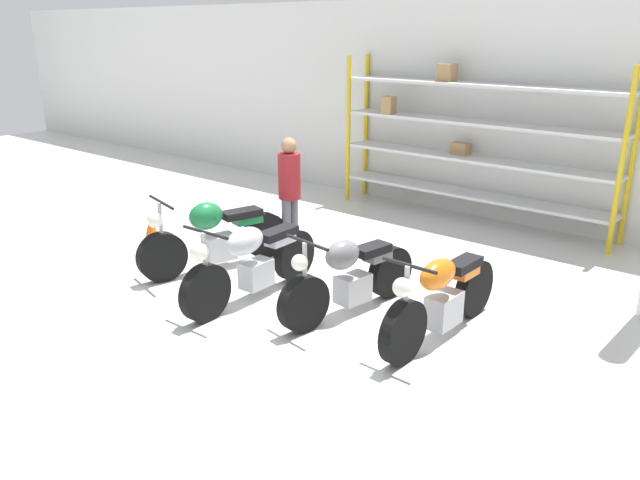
{
  "coord_description": "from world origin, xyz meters",
  "views": [
    {
      "loc": [
        4.52,
        -5.06,
        3.12
      ],
      "look_at": [
        0.0,
        0.4,
        0.7
      ],
      "focal_mm": 35.0,
      "sensor_mm": 36.0,
      "label": 1
    }
  ],
  "objects": [
    {
      "name": "motorcycle_silver",
      "position": [
        -0.53,
        -0.22,
        0.47
      ],
      "size": [
        0.69,
        2.2,
        1.04
      ],
      "rotation": [
        0.0,
        0.0,
        -1.54
      ],
      "color": "black",
      "rests_on": "ground_plane"
    },
    {
      "name": "ground_plane",
      "position": [
        0.0,
        0.0,
        0.0
      ],
      "size": [
        30.0,
        30.0,
        0.0
      ],
      "primitive_type": "plane",
      "color": "silver"
    },
    {
      "name": "traffic_cone",
      "position": [
        -2.9,
        0.04,
        0.28
      ],
      "size": [
        0.32,
        0.32,
        0.55
      ],
      "color": "orange",
      "rests_on": "ground_plane"
    },
    {
      "name": "motorcycle_green",
      "position": [
        -1.64,
        0.16,
        0.47
      ],
      "size": [
        0.9,
        2.15,
        1.06
      ],
      "rotation": [
        0.0,
        0.0,
        -1.83
      ],
      "color": "black",
      "rests_on": "ground_plane"
    },
    {
      "name": "motorcycle_grey",
      "position": [
        0.6,
        0.2,
        0.44
      ],
      "size": [
        0.65,
        2.01,
        1.02
      ],
      "rotation": [
        0.0,
        0.0,
        -1.72
      ],
      "color": "black",
      "rests_on": "ground_plane"
    },
    {
      "name": "back_wall",
      "position": [
        0.0,
        4.8,
        1.8
      ],
      "size": [
        30.0,
        0.08,
        3.6
      ],
      "color": "silver",
      "rests_on": "ground_plane"
    },
    {
      "name": "person_browsing",
      "position": [
        -1.3,
        1.29,
        0.99
      ],
      "size": [
        0.35,
        0.35,
        1.68
      ],
      "rotation": [
        0.0,
        0.0,
        3.25
      ],
      "color": "#595960",
      "rests_on": "ground_plane"
    },
    {
      "name": "motorcycle_orange",
      "position": [
        1.7,
        0.33,
        0.45
      ],
      "size": [
        0.6,
        2.09,
        1.02
      ],
      "rotation": [
        0.0,
        0.0,
        -1.6
      ],
      "color": "black",
      "rests_on": "ground_plane"
    },
    {
      "name": "shelving_rack",
      "position": [
        -0.11,
        4.43,
        1.39
      ],
      "size": [
        4.83,
        0.63,
        2.65
      ],
      "color": "gold",
      "rests_on": "ground_plane"
    }
  ]
}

